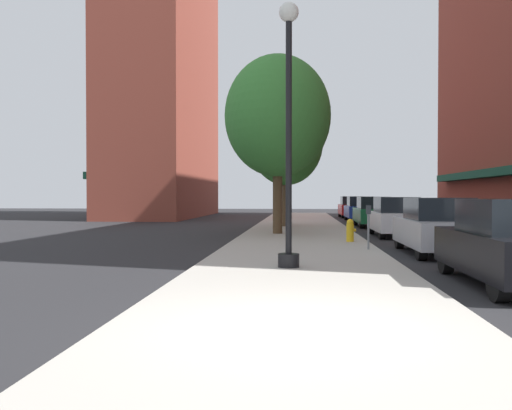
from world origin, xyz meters
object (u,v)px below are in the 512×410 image
at_px(car_green, 373,212).
at_px(fire_hydrant, 350,230).
at_px(tree_near, 286,143).
at_px(car_silver, 437,227).
at_px(parking_meter_near, 368,221).
at_px(car_red, 351,207).
at_px(car_white, 395,217).
at_px(lamppost, 289,129).
at_px(car_blue, 360,209).
at_px(tree_mid, 278,116).
at_px(car_black, 512,244).

bearing_deg(car_green, fire_hydrant, -99.55).
bearing_deg(tree_near, car_silver, -68.74).
xyz_separation_m(parking_meter_near, car_red, (1.95, 26.39, -0.14)).
distance_m(tree_near, car_green, 6.23).
relative_size(fire_hydrant, car_white, 0.18).
height_order(lamppost, car_white, lamppost).
relative_size(car_silver, car_blue, 1.00).
height_order(fire_hydrant, parking_meter_near, parking_meter_near).
bearing_deg(lamppost, tree_mid, 93.73).
height_order(tree_mid, car_silver, tree_mid).
bearing_deg(car_white, car_red, 91.85).
bearing_deg(tree_mid, tree_near, 87.69).
bearing_deg(car_silver, car_white, 91.04).
xyz_separation_m(tree_mid, car_silver, (4.93, -6.67, -4.25)).
height_order(fire_hydrant, car_green, car_green).
bearing_deg(car_blue, car_silver, -91.80).
height_order(tree_near, car_white, tree_near).
height_order(fire_hydrant, car_blue, car_blue).
relative_size(tree_near, car_black, 1.52).
relative_size(car_silver, car_white, 1.00).
bearing_deg(car_white, parking_meter_near, -104.29).
xyz_separation_m(tree_mid, car_red, (4.93, 19.87, -4.25)).
relative_size(fire_hydrant, tree_near, 0.12).
bearing_deg(lamppost, car_white, 68.86).
distance_m(car_blue, car_red, 6.08).
xyz_separation_m(car_green, car_blue, (0.00, 6.50, 0.00)).
height_order(tree_mid, car_blue, tree_mid).
distance_m(tree_near, car_silver, 13.50).
bearing_deg(parking_meter_near, car_white, 73.87).
xyz_separation_m(car_silver, car_blue, (0.00, 20.46, 0.00)).
relative_size(tree_near, car_silver, 1.52).
relative_size(tree_mid, car_black, 1.75).
bearing_deg(parking_meter_near, car_red, 85.77).
bearing_deg(car_red, car_silver, -89.44).
xyz_separation_m(parking_meter_near, car_black, (1.95, -5.79, -0.14)).
distance_m(lamppost, parking_meter_near, 5.29).
bearing_deg(car_white, tree_near, 133.89).
xyz_separation_m(tree_near, car_black, (4.71, -17.75, -3.63)).
relative_size(lamppost, parking_meter_near, 4.50).
relative_size(car_white, car_blue, 1.00).
xyz_separation_m(fire_hydrant, car_white, (2.24, 4.07, 0.29)).
bearing_deg(lamppost, car_black, -20.46).
distance_m(fire_hydrant, car_green, 11.36).
bearing_deg(car_silver, car_red, 91.04).
relative_size(fire_hydrant, car_blue, 0.18).
bearing_deg(car_black, fire_hydrant, 104.41).
relative_size(car_blue, car_red, 1.00).
distance_m(tree_mid, car_red, 20.91).
bearing_deg(lamppost, car_silver, 43.79).
distance_m(tree_near, car_black, 18.72).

